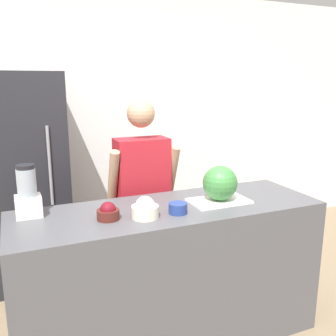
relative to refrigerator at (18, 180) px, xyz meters
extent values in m
cube|color=white|center=(0.88, 0.40, 0.40)|extent=(8.00, 0.06, 2.60)
cube|color=#4C4C51|center=(0.88, -1.25, -0.43)|extent=(1.99, 0.64, 0.94)
cube|color=#232328|center=(0.00, 0.00, 0.00)|extent=(0.79, 0.70, 1.80)
cylinder|color=gray|center=(0.24, -0.36, 0.18)|extent=(0.02, 0.02, 0.63)
cube|color=#4C608C|center=(0.87, -0.71, -0.52)|extent=(0.30, 0.18, 0.77)
cube|color=#B21E28|center=(0.87, -0.71, 0.14)|extent=(0.40, 0.22, 0.54)
sphere|color=tan|center=(0.87, -0.71, 0.59)|extent=(0.21, 0.21, 0.21)
cylinder|color=tan|center=(0.64, -0.75, 0.13)|extent=(0.07, 0.22, 0.46)
cylinder|color=tan|center=(1.11, -0.75, 0.13)|extent=(0.07, 0.22, 0.46)
cube|color=white|center=(1.22, -1.28, 0.05)|extent=(0.39, 0.24, 0.01)
sphere|color=#3D7F3D|center=(1.22, -1.28, 0.17)|extent=(0.23, 0.23, 0.23)
cylinder|color=#511E19|center=(0.46, -1.31, 0.07)|extent=(0.13, 0.13, 0.06)
sphere|color=maroon|center=(0.46, -1.31, 0.10)|extent=(0.09, 0.09, 0.09)
cylinder|color=beige|center=(0.67, -1.37, 0.08)|extent=(0.16, 0.16, 0.07)
sphere|color=white|center=(0.67, -1.37, 0.12)|extent=(0.12, 0.12, 0.12)
cylinder|color=navy|center=(0.88, -1.38, 0.08)|extent=(0.11, 0.11, 0.06)
cube|color=silver|center=(0.04, -1.07, 0.10)|extent=(0.15, 0.15, 0.12)
cylinder|color=#99A3AD|center=(0.04, -1.07, 0.25)|extent=(0.11, 0.11, 0.17)
cylinder|color=black|center=(0.04, -1.07, 0.34)|extent=(0.10, 0.10, 0.02)
camera|label=1|loc=(-0.01, -3.34, 0.83)|focal=40.00mm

